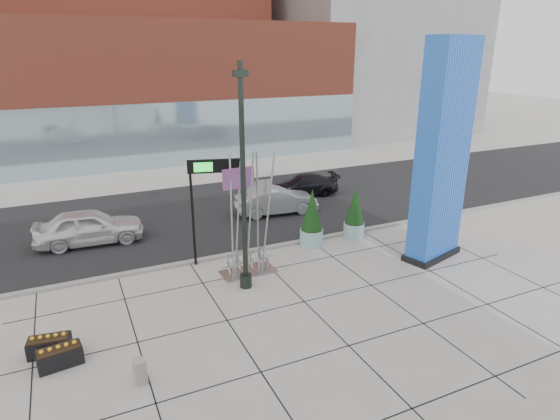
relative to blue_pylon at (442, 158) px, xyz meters
name	(u,v)px	position (x,y,z in m)	size (l,w,h in m)	color
ground	(269,295)	(-8.04, -0.13, -4.52)	(160.00, 160.00, 0.00)	#9E9991
street_asphalt	(197,215)	(-8.04, 9.87, -4.51)	(80.00, 12.00, 0.02)	black
curb_edge	(233,254)	(-8.04, 3.87, -4.46)	(80.00, 0.30, 0.12)	gray
tower_podium	(151,91)	(-7.04, 26.87, 0.98)	(34.00, 10.00, 11.00)	#953D2B
tower_glass_front	(166,135)	(-7.04, 22.07, -2.02)	(34.00, 0.60, 5.00)	#8CA5B2
building_grey_parking	(365,48)	(17.96, 31.87, 4.48)	(20.00, 18.00, 18.00)	slate
blue_pylon	(442,158)	(0.00, 0.00, 0.00)	(3.04, 1.96, 9.36)	#0B31AA
lamp_post	(244,203)	(-8.58, 0.87, -1.05)	(0.57, 0.47, 8.48)	black
public_art_sculpture	(248,242)	(-8.03, 2.00, -3.18)	(2.28, 1.18, 5.13)	#A2A5A7
concrete_bollard	(140,372)	(-13.25, -3.13, -4.15)	(0.38, 0.38, 0.74)	gray
overhead_street_sign	(209,174)	(-9.04, 3.67, -0.57)	(2.14, 0.74, 4.60)	black
round_planter_east	(355,213)	(-1.84, 3.47, -3.30)	(1.03, 1.03, 2.58)	#93C3C7
round_planter_mid	(312,220)	(-4.23, 3.47, -3.27)	(1.05, 1.05, 2.64)	#93C3C7
round_planter_west	(312,219)	(-4.24, 3.47, -3.22)	(1.10, 1.10, 2.75)	#93C3C7
box_planter_north	(50,345)	(-15.54, -0.59, -4.21)	(1.30, 0.79, 0.67)	black
box_planter_south	(60,356)	(-15.27, -1.33, -4.21)	(1.31, 0.78, 0.68)	black
car_white_west	(89,227)	(-13.75, 8.07, -3.68)	(1.98, 4.92, 1.68)	white
car_silver_mid	(276,201)	(-3.90, 8.24, -3.77)	(1.59, 4.57, 1.51)	#9FA3A7
car_dark_east	(303,185)	(-0.88, 10.76, -3.87)	(1.83, 4.50, 1.31)	black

